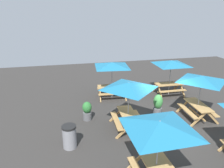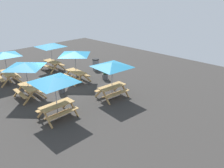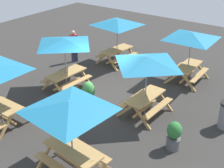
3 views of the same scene
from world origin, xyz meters
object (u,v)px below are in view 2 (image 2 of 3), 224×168
(potted_plant_1, at_px, (105,73))
(picnic_table_3, at_px, (25,68))
(picnic_table_4, at_px, (4,56))
(picnic_table_0, at_px, (112,67))
(picnic_table_1, at_px, (54,83))
(picnic_table_2, at_px, (75,55))
(trash_bin_gray, at_px, (96,64))
(potted_plant_0, at_px, (61,84))
(picnic_table_5, at_px, (51,47))

(potted_plant_1, bearing_deg, picnic_table_3, 79.10)
(picnic_table_4, bearing_deg, picnic_table_3, -175.15)
(picnic_table_0, height_order, picnic_table_1, same)
(picnic_table_1, bearing_deg, picnic_table_2, -137.30)
(picnic_table_1, bearing_deg, trash_bin_gray, -145.83)
(picnic_table_1, bearing_deg, picnic_table_0, 175.22)
(picnic_table_0, height_order, picnic_table_2, same)
(picnic_table_1, relative_size, potted_plant_0, 2.44)
(picnic_table_3, height_order, trash_bin_gray, picnic_table_3)
(picnic_table_5, relative_size, trash_bin_gray, 2.89)
(picnic_table_5, distance_m, potted_plant_0, 5.12)
(picnic_table_0, relative_size, picnic_table_4, 1.00)
(picnic_table_3, xyz_separation_m, potted_plant_1, (-1.07, -5.56, -1.48))
(picnic_table_3, bearing_deg, potted_plant_1, -97.65)
(picnic_table_1, height_order, picnic_table_4, same)
(picnic_table_4, distance_m, potted_plant_0, 4.87)
(potted_plant_0, height_order, potted_plant_1, potted_plant_0)
(picnic_table_1, distance_m, potted_plant_1, 6.24)
(picnic_table_0, bearing_deg, picnic_table_3, -39.32)
(picnic_table_1, xyz_separation_m, picnic_table_5, (7.03, -4.00, 0.00))
(picnic_table_1, distance_m, picnic_table_3, 3.31)
(picnic_table_3, relative_size, potted_plant_0, 2.01)
(potted_plant_0, bearing_deg, picnic_table_3, 67.69)
(picnic_table_0, bearing_deg, picnic_table_4, -58.42)
(picnic_table_0, bearing_deg, picnic_table_1, 0.22)
(picnic_table_3, bearing_deg, picnic_table_2, -83.94)
(picnic_table_1, distance_m, potted_plant_0, 3.48)
(picnic_table_4, relative_size, potted_plant_1, 2.87)
(trash_bin_gray, relative_size, potted_plant_1, 1.00)
(picnic_table_0, distance_m, picnic_table_5, 7.38)
(picnic_table_4, xyz_separation_m, picnic_table_5, (0.14, -3.79, 0.00))
(picnic_table_1, height_order, potted_plant_0, picnic_table_1)
(potted_plant_1, bearing_deg, picnic_table_5, 18.89)
(picnic_table_4, relative_size, picnic_table_5, 0.99)
(picnic_table_5, distance_m, trash_bin_gray, 3.99)
(picnic_table_2, bearing_deg, potted_plant_1, -123.12)
(picnic_table_3, relative_size, picnic_table_4, 0.83)
(picnic_table_3, distance_m, potted_plant_0, 2.44)
(picnic_table_0, xyz_separation_m, trash_bin_gray, (4.75, -2.86, -1.49))
(picnic_table_4, height_order, potted_plant_1, picnic_table_4)
(picnic_table_0, distance_m, picnic_table_1, 3.77)
(picnic_table_4, height_order, trash_bin_gray, picnic_table_4)
(picnic_table_2, xyz_separation_m, picnic_table_5, (3.53, -0.14, 0.00))
(potted_plant_0, bearing_deg, potted_plant_1, -94.77)
(picnic_table_0, bearing_deg, picnic_table_2, -86.10)
(picnic_table_5, relative_size, potted_plant_0, 2.44)
(picnic_table_4, bearing_deg, potted_plant_0, -151.29)
(picnic_table_4, bearing_deg, picnic_table_1, -174.65)
(picnic_table_5, bearing_deg, picnic_table_1, 149.42)
(picnic_table_0, distance_m, picnic_table_3, 5.19)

